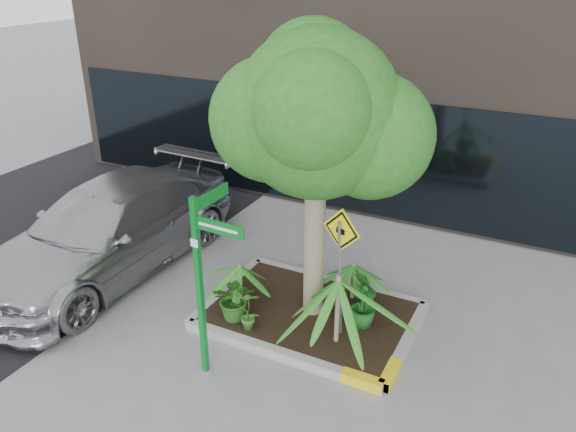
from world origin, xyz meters
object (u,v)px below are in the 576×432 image
at_px(parked_car, 110,229).
at_px(cattle_sign, 341,253).
at_px(street_sign_post, 204,268).
at_px(tree, 317,114).

relative_size(parked_car, cattle_sign, 2.64).
xyz_separation_m(parked_car, cattle_sign, (4.64, -0.25, 0.77)).
xyz_separation_m(parked_car, street_sign_post, (3.25, -1.60, 0.85)).
distance_m(tree, parked_car, 4.78).
bearing_deg(tree, street_sign_post, -112.96).
height_order(parked_car, cattle_sign, cattle_sign).
height_order(street_sign_post, cattle_sign, street_sign_post).
bearing_deg(parked_car, street_sign_post, -24.09).
distance_m(tree, street_sign_post, 2.62).
bearing_deg(street_sign_post, cattle_sign, 46.58).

